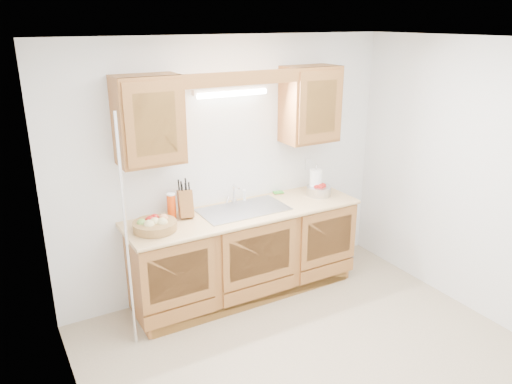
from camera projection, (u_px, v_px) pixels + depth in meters
room at (320, 217)px, 3.67m from camera, size 3.52×3.50×2.50m
base_cabinets at (244, 253)px, 4.92m from camera, size 2.20×0.60×0.86m
countertop at (245, 212)px, 4.76m from camera, size 2.30×0.63×0.04m
upper_cabinet_left at (148, 120)px, 4.19m from camera, size 0.55×0.33×0.75m
upper_cabinet_right at (310, 104)px, 4.96m from camera, size 0.55×0.33×0.75m
valance at (243, 78)px, 4.35m from camera, size 2.20×0.05×0.12m
fluorescent_fixture at (232, 92)px, 4.59m from camera, size 0.76×0.08×0.08m
sink at (244, 217)px, 4.80m from camera, size 0.84×0.46×0.36m
wire_shelf_pole at (127, 236)px, 3.96m from camera, size 0.03×0.03×2.00m
outlet_plate at (308, 164)px, 5.37m from camera, size 0.08×0.01×0.12m
fruit_basket at (155, 225)px, 4.30m from camera, size 0.46×0.46×0.12m
knife_block at (185, 203)px, 4.58m from camera, size 0.17×0.23×0.36m
orange_canister at (171, 206)px, 4.53m from camera, size 0.10×0.10×0.24m
soap_bottle at (185, 206)px, 4.61m from camera, size 0.09×0.09×0.19m
sponge at (278, 193)px, 5.22m from camera, size 0.12×0.09×0.02m
paper_towel at (316, 182)px, 5.16m from camera, size 0.15×0.15×0.32m
apple_bowl at (319, 190)px, 5.15m from camera, size 0.33×0.33×0.13m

